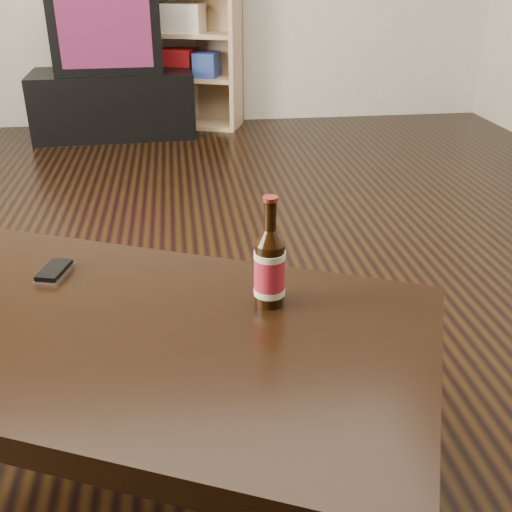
{
  "coord_description": "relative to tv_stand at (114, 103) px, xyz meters",
  "views": [
    {
      "loc": [
        -0.0,
        -1.81,
        1.14
      ],
      "look_at": [
        0.15,
        -0.67,
        0.58
      ],
      "focal_mm": 42.0,
      "sensor_mm": 36.0,
      "label": 1
    }
  ],
  "objects": [
    {
      "name": "tv_stand",
      "position": [
        0.0,
        0.0,
        0.0
      ],
      "size": [
        1.15,
        0.61,
        0.45
      ],
      "primitive_type": "cube",
      "rotation": [
        0.0,
        0.0,
        0.04
      ],
      "color": "black",
      "rests_on": "floor"
    },
    {
      "name": "phone",
      "position": [
        0.12,
        -3.15,
        0.24
      ],
      "size": [
        0.08,
        0.12,
        0.02
      ],
      "rotation": [
        0.0,
        0.0,
        -0.27
      ],
      "color": "#A8A8AB",
      "rests_on": "coffee_table"
    },
    {
      "name": "floor",
      "position": [
        0.44,
        -2.68,
        -0.23
      ],
      "size": [
        5.0,
        6.0,
        0.01
      ],
      "primitive_type": "cube",
      "color": "black",
      "rests_on": "ground"
    },
    {
      "name": "bookshelf",
      "position": [
        0.58,
        0.22,
        0.47
      ],
      "size": [
        0.79,
        0.55,
        1.34
      ],
      "rotation": [
        0.0,
        0.0,
        -0.34
      ],
      "color": "tan",
      "rests_on": "floor"
    },
    {
      "name": "beer_bottle",
      "position": [
        0.62,
        -3.35,
        0.32
      ],
      "size": [
        0.08,
        0.08,
        0.25
      ],
      "rotation": [
        0.0,
        0.0,
        -0.09
      ],
      "color": "black",
      "rests_on": "coffee_table"
    },
    {
      "name": "tv",
      "position": [
        0.0,
        -0.0,
        0.5
      ],
      "size": [
        0.75,
        0.49,
        0.55
      ],
      "rotation": [
        0.0,
        0.0,
        0.04
      ],
      "color": "black",
      "rests_on": "tv_stand"
    },
    {
      "name": "coffee_table",
      "position": [
        0.34,
        -3.41,
        0.17
      ],
      "size": [
        1.4,
        1.15,
        0.46
      ],
      "rotation": [
        0.0,
        0.0,
        -0.42
      ],
      "color": "black",
      "rests_on": "floor"
    }
  ]
}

